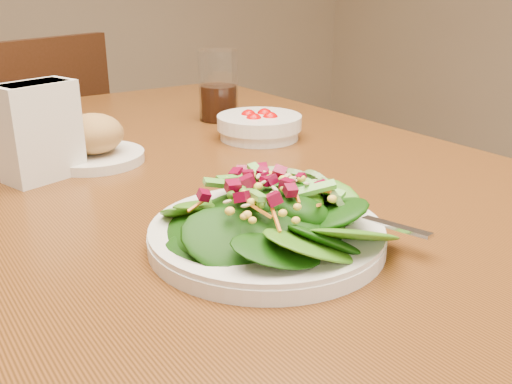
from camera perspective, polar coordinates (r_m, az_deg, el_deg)
dining_table at (r=0.88m, az=-4.77°, el=-4.66°), size 0.90×1.40×0.75m
chair_far at (r=1.79m, az=-21.21°, el=1.05°), size 0.53×0.53×0.88m
salad_plate at (r=0.62m, az=1.76°, el=-2.77°), size 0.26×0.26×0.07m
bread_plate at (r=0.93m, az=-15.94°, el=4.76°), size 0.15×0.15×0.08m
tomato_bowl at (r=1.03m, az=0.33°, el=6.62°), size 0.15×0.15×0.05m
drinking_glass at (r=1.17m, az=-3.76°, el=10.09°), size 0.08×0.08×0.14m
napkin_holder at (r=0.87m, az=-20.88°, el=5.94°), size 0.12×0.09×0.14m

